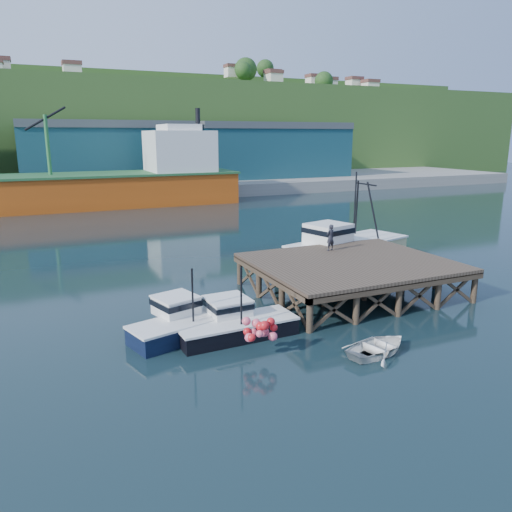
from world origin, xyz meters
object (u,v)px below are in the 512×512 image
dockworker (330,238)px  trawler (345,245)px  dinghy (378,346)px  boat_black (234,322)px  boat_navy (184,321)px

dockworker → trawler: bearing=-148.0°
dinghy → boat_black: bearing=34.7°
boat_black → boat_navy: bearing=152.0°
boat_black → dinghy: size_ratio=1.79×
boat_navy → boat_black: size_ratio=1.01×
boat_navy → dockworker: dockworker is taller
dinghy → dockworker: size_ratio=1.91×
boat_black → trawler: bearing=34.2°
boat_navy → trawler: trawler is taller
boat_navy → dockworker: 13.38m
boat_navy → trawler: (15.68, 8.89, 0.73)m
boat_black → trawler: (13.40, 9.98, 0.78)m
dockworker → boat_navy: bearing=12.9°
dinghy → dockworker: 12.43m
dockworker → dinghy: bearing=57.0°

